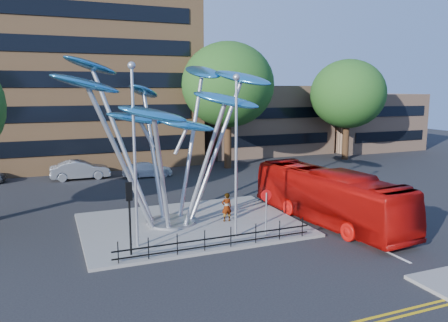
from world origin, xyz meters
name	(u,v)px	position (x,y,z in m)	size (l,w,h in m)	color
ground	(252,261)	(0.00, 0.00, 0.00)	(120.00, 120.00, 0.00)	black
traffic_island	(190,224)	(-1.00, 6.00, 0.07)	(12.00, 9.00, 0.15)	slate
brick_tower	(63,16)	(-6.00, 32.00, 15.00)	(25.00, 15.00, 30.00)	#956A41
low_building_near	(263,120)	(16.00, 30.00, 4.00)	(15.00, 8.00, 8.00)	tan
low_building_far	(368,122)	(30.00, 28.00, 3.50)	(12.00, 8.00, 7.00)	tan
tree_right	(228,85)	(8.00, 22.00, 8.04)	(8.80, 8.80, 12.11)	black
tree_far	(348,94)	(22.00, 22.00, 7.11)	(8.00, 8.00, 10.81)	black
leaf_sculpture	(167,104)	(-2.07, 6.68, 6.87)	(12.72, 9.54, 9.51)	#9EA0A5
street_lamp_left	(134,140)	(-4.50, 3.50, 5.36)	(0.36, 0.36, 8.80)	#9EA0A5
street_lamp_right	(236,142)	(0.50, 3.00, 5.09)	(0.36, 0.36, 8.30)	#9EA0A5
traffic_light_island	(129,203)	(-5.00, 2.50, 2.61)	(0.28, 0.18, 3.42)	black
no_entry_sign_island	(266,205)	(2.00, 2.52, 1.82)	(0.60, 0.10, 2.45)	#9EA0A5
pedestrian_railing_front	(218,241)	(-1.00, 1.70, 0.55)	(10.00, 0.06, 1.00)	black
red_bus	(328,196)	(6.60, 3.60, 1.57)	(2.63, 11.25, 3.13)	#A10A07
pedestrian	(227,207)	(1.07, 5.60, 0.99)	(0.61, 0.40, 1.67)	gray
parked_car_mid	(80,170)	(-5.80, 21.89, 0.81)	(1.72, 4.92, 1.62)	#97999E
parked_car_right	(147,169)	(-0.22, 20.78, 0.64)	(1.79, 4.41, 1.28)	white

